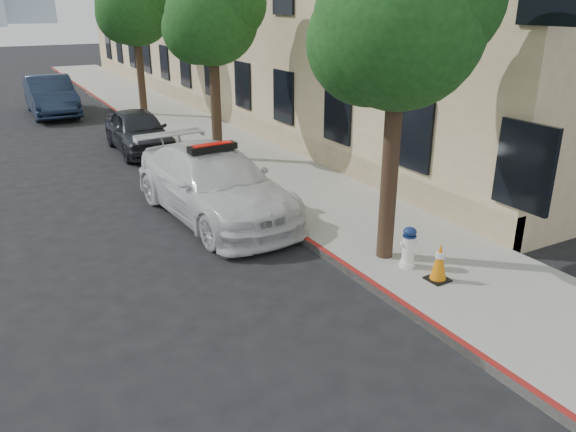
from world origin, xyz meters
The scene contains 11 objects.
ground centered at (0.00, 0.00, 0.00)m, with size 120.00×120.00×0.00m, color black.
sidewalk centered at (3.60, 10.00, 0.07)m, with size 3.20×50.00×0.15m, color gray.
curb_strip centered at (2.06, 10.00, 0.07)m, with size 0.12×50.00×0.15m, color maroon.
tree_near centered at (2.93, -2.01, 4.27)m, with size 2.92×2.82×5.62m.
tree_mid centered at (2.93, 5.99, 4.16)m, with size 2.77×2.64×5.43m.
tree_far centered at (2.93, 13.99, 4.39)m, with size 3.10×3.00×5.81m.
police_car centered at (1.10, 1.83, 0.77)m, with size 2.54×5.42×1.68m.
parked_car_mid centered at (1.20, 8.49, 0.68)m, with size 1.60×3.97×1.35m, color black.
parked_car_far centered at (-0.35, 16.56, 0.81)m, with size 1.72×4.94×1.63m, color #162138.
fire_hydrant centered at (2.97, -2.56, 0.52)m, with size 0.32×0.29×0.75m.
traffic_cone centered at (3.07, -3.22, 0.49)m, with size 0.37×0.37×0.68m.
Camera 1 is at (-3.30, -9.41, 4.59)m, focal length 35.00 mm.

